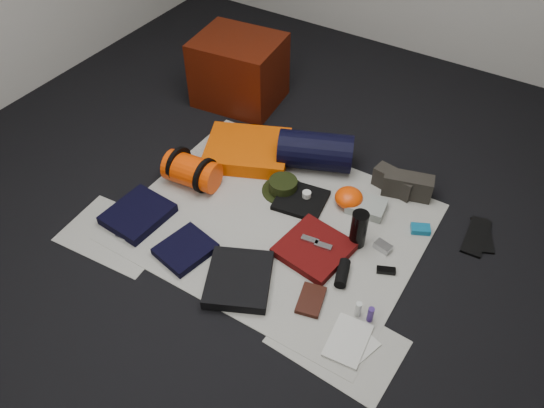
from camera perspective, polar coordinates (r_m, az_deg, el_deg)
The scene contains 37 objects.
floor at distance 3.02m, azimuth 0.33°, elevation -2.08°, with size 4.50×4.50×0.02m, color black.
newspaper_mat at distance 3.01m, azimuth 0.33°, elevation -1.91°, with size 1.60×1.30×0.01m, color beige.
newspaper_sheet_front_left at distance 3.07m, azimuth -16.42°, elevation -3.18°, with size 0.58×0.40×0.00m, color beige.
newspaper_sheet_front_right at distance 2.57m, azimuth 7.06°, elevation -14.51°, with size 0.58×0.40×0.00m, color beige.
red_cabinet at distance 3.84m, azimuth -3.57°, elevation 14.12°, with size 0.57×0.48×0.48m, color #471105.
sleeping_pad at distance 3.41m, azimuth -2.63°, elevation 5.81°, with size 0.52×0.42×0.09m, color #E95302.
stuff_sack at distance 3.21m, azimuth -8.60°, elevation 3.50°, with size 0.19×0.19×0.32m, color #F13F04.
sack_strap_left at distance 3.26m, azimuth -10.01°, elevation 4.27°, with size 0.22×0.22×0.03m, color black.
sack_strap_right at distance 3.15m, azimuth -7.20°, elevation 3.05°, with size 0.22×0.22×0.03m, color black.
navy_duffel at distance 3.30m, azimuth 4.70°, elevation 5.70°, with size 0.24×0.24×0.45m, color black.
boonie_brim at distance 3.19m, azimuth 1.20°, elevation 1.49°, with size 0.26×0.26×0.01m, color black.
boonie_crown at distance 3.16m, azimuth 1.21°, elevation 2.03°, with size 0.17×0.17×0.07m, color black.
hiking_boot_left at distance 3.24m, azimuth 13.03°, elevation 2.36°, with size 0.26×0.10×0.13m, color #2C2922.
hiking_boot_right at distance 3.22m, azimuth 14.36°, elevation 1.94°, with size 0.29×0.11×0.14m, color #2C2922.
flip_flop_left at distance 3.14m, azimuth 21.10°, elevation -3.28°, with size 0.11×0.29×0.02m, color black.
flip_flop_right at distance 3.16m, azimuth 21.67°, elevation -3.12°, with size 0.10×0.26×0.01m, color black.
trousers_navy_a at distance 3.11m, azimuth -14.22°, elevation -1.06°, with size 0.30×0.34×0.05m, color black.
trousers_navy_b at distance 2.88m, azimuth -9.29°, elevation -4.83°, with size 0.24×0.28×0.04m, color black.
trousers_charcoal at distance 2.72m, azimuth -3.59°, elevation -8.07°, with size 0.32×0.36×0.06m, color black.
black_tshirt at distance 3.12m, azimuth 3.13°, elevation 0.42°, with size 0.28×0.26×0.03m, color black.
red_shirt at distance 2.85m, azimuth 4.58°, elevation -4.81°, with size 0.34×0.34×0.05m, color #510908.
orange_stuff_sack at distance 3.10m, azimuth 8.26°, elevation 0.68°, with size 0.16×0.16×0.11m, color #F13F04.
first_aid_pouch at distance 3.11m, azimuth 10.11°, elevation -0.23°, with size 0.22×0.16×0.05m, color gray.
water_bottle at distance 2.85m, azimuth 9.30°, elevation -2.69°, with size 0.09×0.09×0.23m, color black.
speaker at distance 2.76m, azimuth 7.58°, elevation -7.40°, with size 0.06×0.06×0.16m, color black.
compact_camera at distance 2.92m, azimuth 11.84°, elevation -4.51°, with size 0.09×0.06×0.04m, color #B2B3B7.
cyan_case at distance 3.06m, azimuth 15.68°, elevation -2.61°, with size 0.11×0.07×0.03m, color #0D5F85.
toiletry_purple at distance 2.61m, azimuth 10.55°, elevation -11.60°, with size 0.03×0.03×0.09m, color navy.
toiletry_clear at distance 2.62m, azimuth 9.26°, elevation -11.11°, with size 0.03×0.03×0.09m, color silver.
paperback_book at distance 2.66m, azimuth 4.21°, elevation -10.26°, with size 0.12×0.18×0.03m, color black.
map_booklet at distance 2.57m, azimuth 8.18°, elevation -14.32°, with size 0.17×0.25×0.01m, color beige.
map_printout at distance 2.57m, azimuth 9.50°, elevation -14.77°, with size 0.12×0.16×0.01m, color beige.
sunglasses at distance 2.83m, azimuth 12.16°, elevation -7.00°, with size 0.10×0.04×0.02m, color black.
key_cluster at distance 3.05m, azimuth -15.60°, elevation -3.15°, with size 0.07×0.07×0.01m, color #B2B3B7.
tape_roll at distance 3.11m, azimuth 3.75°, elevation 1.03°, with size 0.05×0.05×0.04m, color beige.
energy_bar_a at distance 2.86m, azimuth 4.10°, elevation -3.84°, with size 0.10×0.04×0.01m, color #B2B3B7.
energy_bar_b at distance 2.83m, azimuth 5.52°, elevation -4.48°, with size 0.10×0.04×0.01m, color #B2B3B7.
Camera 1 is at (1.07, -1.76, 2.20)m, focal length 35.00 mm.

